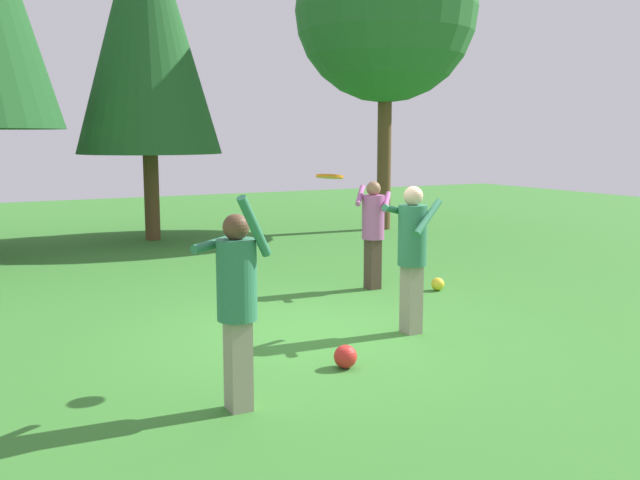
% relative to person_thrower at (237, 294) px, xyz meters
% --- Properties ---
extents(ground_plane, '(40.00, 40.00, 0.00)m').
position_rel_person_thrower_xyz_m(ground_plane, '(1.75, 1.79, -1.01)').
color(ground_plane, '#387A2D').
extents(person_thrower, '(0.65, 0.64, 1.86)m').
position_rel_person_thrower_xyz_m(person_thrower, '(0.00, 0.00, 0.00)').
color(person_thrower, gray).
rests_on(person_thrower, ground_plane).
extents(person_catcher, '(0.72, 0.67, 1.75)m').
position_rel_person_thrower_xyz_m(person_catcher, '(2.70, 1.27, 0.03)').
color(person_catcher, gray).
rests_on(person_catcher, ground_plane).
extents(person_bystander, '(0.72, 0.74, 1.65)m').
position_rel_person_thrower_xyz_m(person_bystander, '(3.63, 3.58, -0.03)').
color(person_bystander, '#4C382D').
rests_on(person_bystander, ground_plane).
extents(frisbee, '(0.38, 0.38, 0.06)m').
position_rel_person_thrower_xyz_m(frisbee, '(1.23, 0.61, 0.92)').
color(frisbee, orange).
extents(ball_red, '(0.24, 0.24, 0.24)m').
position_rel_person_thrower_xyz_m(ball_red, '(1.36, 0.51, -0.89)').
color(ball_red, red).
rests_on(ball_red, ground_plane).
extents(ball_yellow, '(0.20, 0.20, 0.20)m').
position_rel_person_thrower_xyz_m(ball_yellow, '(4.43, 2.99, -0.91)').
color(ball_yellow, yellow).
rests_on(ball_yellow, ground_plane).
extents(tree_center, '(3.17, 3.17, 7.57)m').
position_rel_person_thrower_xyz_m(tree_center, '(2.07, 10.36, 3.73)').
color(tree_center, brown).
rests_on(tree_center, ground_plane).
extents(tree_far_right, '(4.42, 4.42, 7.55)m').
position_rel_person_thrower_xyz_m(tree_far_right, '(7.70, 9.46, 4.32)').
color(tree_far_right, brown).
rests_on(tree_far_right, ground_plane).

